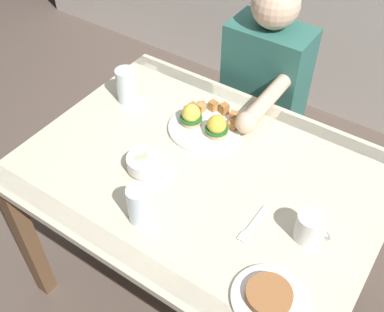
{
  "coord_description": "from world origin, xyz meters",
  "views": [
    {
      "loc": [
        0.57,
        -0.9,
        1.87
      ],
      "look_at": [
        -0.04,
        0.0,
        0.78
      ],
      "focal_mm": 43.1,
      "sensor_mm": 36.0,
      "label": 1
    }
  ],
  "objects_px": {
    "dining_table": "(202,190)",
    "side_plate": "(269,297)",
    "eggs_benedict_plate": "(205,123)",
    "fruit_bowl": "(145,163)",
    "water_glass_far": "(139,207)",
    "fork": "(251,225)",
    "diner_person": "(262,92)",
    "water_glass_near": "(127,87)",
    "coffee_mug": "(310,227)"
  },
  "relations": [
    {
      "from": "dining_table",
      "to": "diner_person",
      "type": "bearing_deg",
      "value": 97.77
    },
    {
      "from": "eggs_benedict_plate",
      "to": "coffee_mug",
      "type": "distance_m",
      "value": 0.56
    },
    {
      "from": "fruit_bowl",
      "to": "side_plate",
      "type": "relative_size",
      "value": 0.6
    },
    {
      "from": "water_glass_far",
      "to": "diner_person",
      "type": "relative_size",
      "value": 0.11
    },
    {
      "from": "fruit_bowl",
      "to": "coffee_mug",
      "type": "bearing_deg",
      "value": 5.12
    },
    {
      "from": "eggs_benedict_plate",
      "to": "dining_table",
      "type": "bearing_deg",
      "value": -59.93
    },
    {
      "from": "eggs_benedict_plate",
      "to": "fruit_bowl",
      "type": "bearing_deg",
      "value": -101.25
    },
    {
      "from": "fork",
      "to": "water_glass_far",
      "type": "relative_size",
      "value": 1.21
    },
    {
      "from": "dining_table",
      "to": "water_glass_near",
      "type": "bearing_deg",
      "value": 161.36
    },
    {
      "from": "coffee_mug",
      "to": "fruit_bowl",
      "type": "bearing_deg",
      "value": -174.88
    },
    {
      "from": "diner_person",
      "to": "side_plate",
      "type": "bearing_deg",
      "value": -61.6
    },
    {
      "from": "dining_table",
      "to": "coffee_mug",
      "type": "distance_m",
      "value": 0.44
    },
    {
      "from": "side_plate",
      "to": "diner_person",
      "type": "relative_size",
      "value": 0.18
    },
    {
      "from": "eggs_benedict_plate",
      "to": "coffee_mug",
      "type": "height_order",
      "value": "coffee_mug"
    },
    {
      "from": "coffee_mug",
      "to": "water_glass_near",
      "type": "distance_m",
      "value": 0.88
    },
    {
      "from": "fruit_bowl",
      "to": "fork",
      "type": "height_order",
      "value": "fruit_bowl"
    },
    {
      "from": "water_glass_far",
      "to": "diner_person",
      "type": "height_order",
      "value": "diner_person"
    },
    {
      "from": "dining_table",
      "to": "eggs_benedict_plate",
      "type": "relative_size",
      "value": 4.44
    },
    {
      "from": "dining_table",
      "to": "water_glass_far",
      "type": "relative_size",
      "value": 9.32
    },
    {
      "from": "coffee_mug",
      "to": "diner_person",
      "type": "xyz_separation_m",
      "value": [
        -0.49,
        0.66,
        -0.14
      ]
    },
    {
      "from": "fork",
      "to": "diner_person",
      "type": "relative_size",
      "value": 0.14
    },
    {
      "from": "fork",
      "to": "diner_person",
      "type": "xyz_separation_m",
      "value": [
        -0.33,
        0.71,
        -0.09
      ]
    },
    {
      "from": "dining_table",
      "to": "water_glass_far",
      "type": "distance_m",
      "value": 0.32
    },
    {
      "from": "water_glass_far",
      "to": "diner_person",
      "type": "distance_m",
      "value": 0.89
    },
    {
      "from": "water_glass_near",
      "to": "water_glass_far",
      "type": "height_order",
      "value": "water_glass_near"
    },
    {
      "from": "dining_table",
      "to": "side_plate",
      "type": "distance_m",
      "value": 0.52
    },
    {
      "from": "water_glass_near",
      "to": "diner_person",
      "type": "relative_size",
      "value": 0.12
    },
    {
      "from": "fork",
      "to": "water_glass_far",
      "type": "distance_m",
      "value": 0.34
    },
    {
      "from": "water_glass_near",
      "to": "diner_person",
      "type": "distance_m",
      "value": 0.6
    },
    {
      "from": "dining_table",
      "to": "water_glass_far",
      "type": "bearing_deg",
      "value": -98.92
    },
    {
      "from": "dining_table",
      "to": "fruit_bowl",
      "type": "xyz_separation_m",
      "value": [
        -0.16,
        -0.11,
        0.14
      ]
    },
    {
      "from": "fork",
      "to": "water_glass_near",
      "type": "relative_size",
      "value": 1.11
    },
    {
      "from": "coffee_mug",
      "to": "side_plate",
      "type": "distance_m",
      "value": 0.24
    },
    {
      "from": "dining_table",
      "to": "water_glass_far",
      "type": "height_order",
      "value": "water_glass_far"
    },
    {
      "from": "dining_table",
      "to": "side_plate",
      "type": "relative_size",
      "value": 6.0
    },
    {
      "from": "dining_table",
      "to": "coffee_mug",
      "type": "xyz_separation_m",
      "value": [
        0.41,
        -0.06,
        0.16
      ]
    },
    {
      "from": "eggs_benedict_plate",
      "to": "fruit_bowl",
      "type": "height_order",
      "value": "eggs_benedict_plate"
    },
    {
      "from": "diner_person",
      "to": "eggs_benedict_plate",
      "type": "bearing_deg",
      "value": -92.9
    },
    {
      "from": "water_glass_far",
      "to": "fork",
      "type": "bearing_deg",
      "value": 29.02
    },
    {
      "from": "fruit_bowl",
      "to": "water_glass_far",
      "type": "xyz_separation_m",
      "value": [
        0.12,
        -0.17,
        0.03
      ]
    },
    {
      "from": "water_glass_far",
      "to": "side_plate",
      "type": "xyz_separation_m",
      "value": [
        0.45,
        -0.02,
        -0.04
      ]
    },
    {
      "from": "coffee_mug",
      "to": "diner_person",
      "type": "distance_m",
      "value": 0.83
    },
    {
      "from": "fruit_bowl",
      "to": "fork",
      "type": "xyz_separation_m",
      "value": [
        0.41,
        -0.01,
        -0.03
      ]
    },
    {
      "from": "eggs_benedict_plate",
      "to": "fruit_bowl",
      "type": "relative_size",
      "value": 2.25
    },
    {
      "from": "fruit_bowl",
      "to": "diner_person",
      "type": "distance_m",
      "value": 0.72
    },
    {
      "from": "eggs_benedict_plate",
      "to": "diner_person",
      "type": "distance_m",
      "value": 0.44
    },
    {
      "from": "coffee_mug",
      "to": "fork",
      "type": "bearing_deg",
      "value": -159.7
    },
    {
      "from": "fork",
      "to": "diner_person",
      "type": "height_order",
      "value": "diner_person"
    },
    {
      "from": "diner_person",
      "to": "dining_table",
      "type": "bearing_deg",
      "value": -82.23
    },
    {
      "from": "side_plate",
      "to": "fork",
      "type": "bearing_deg",
      "value": 129.55
    }
  ]
}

